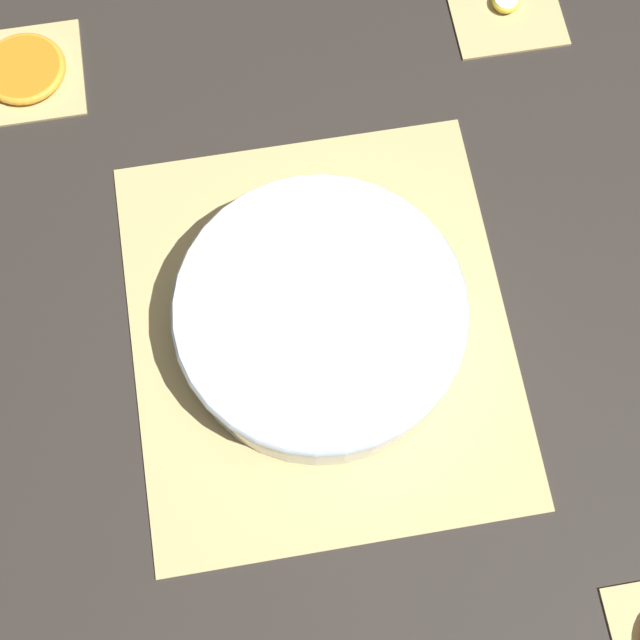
# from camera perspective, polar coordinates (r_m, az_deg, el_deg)

# --- Properties ---
(ground_plane) EXTENTS (6.00, 6.00, 0.00)m
(ground_plane) POSITION_cam_1_polar(r_m,az_deg,el_deg) (0.87, -0.00, -0.68)
(ground_plane) COLOR #2D2823
(bamboo_mat_center) EXTENTS (0.42, 0.37, 0.01)m
(bamboo_mat_center) POSITION_cam_1_polar(r_m,az_deg,el_deg) (0.87, -0.00, -0.61)
(bamboo_mat_center) COLOR #D6B775
(bamboo_mat_center) RESTS_ON ground_plane
(coaster_mat_near_right) EXTENTS (0.12, 0.12, 0.01)m
(coaster_mat_near_right) POSITION_cam_1_polar(r_m,az_deg,el_deg) (1.07, 11.73, 19.09)
(coaster_mat_near_right) COLOR #D6B775
(coaster_mat_near_right) RESTS_ON ground_plane
(coaster_mat_far_right) EXTENTS (0.12, 0.12, 0.01)m
(coaster_mat_far_right) POSITION_cam_1_polar(r_m,az_deg,el_deg) (1.05, -18.29, 14.77)
(coaster_mat_far_right) COLOR #D6B775
(coaster_mat_far_right) RESTS_ON ground_plane
(fruit_salad_bowl) EXTENTS (0.27, 0.27, 0.06)m
(fruit_salad_bowl) POSITION_cam_1_polar(r_m,az_deg,el_deg) (0.83, -0.02, 0.20)
(fruit_salad_bowl) COLOR silver
(fruit_salad_bowl) RESTS_ON bamboo_mat_center
(orange_slice_whole) EXTENTS (0.09, 0.09, 0.01)m
(orange_slice_whole) POSITION_cam_1_polar(r_m,az_deg,el_deg) (1.04, -18.42, 15.01)
(orange_slice_whole) COLOR orange
(orange_slice_whole) RESTS_ON coaster_mat_far_right
(banana_coin_single) EXTENTS (0.03, 0.03, 0.01)m
(banana_coin_single) POSITION_cam_1_polar(r_m,az_deg,el_deg) (1.07, 11.81, 19.33)
(banana_coin_single) COLOR #F7EFC6
(banana_coin_single) RESTS_ON coaster_mat_near_right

